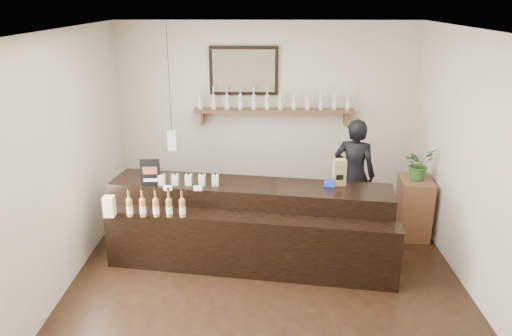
% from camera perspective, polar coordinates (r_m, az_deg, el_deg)
% --- Properties ---
extents(ground, '(5.00, 5.00, 0.00)m').
position_cam_1_polar(ground, '(5.87, 1.21, -13.12)').
color(ground, black).
rests_on(ground, ground).
extents(room_shell, '(5.00, 5.00, 5.00)m').
position_cam_1_polar(room_shell, '(5.17, 1.34, 3.07)').
color(room_shell, beige).
rests_on(room_shell, ground).
extents(back_wall_decor, '(2.66, 0.96, 1.69)m').
position_cam_1_polar(back_wall_decor, '(7.47, 0.14, 8.49)').
color(back_wall_decor, '#58311E').
rests_on(back_wall_decor, ground).
extents(counter, '(3.49, 1.41, 1.12)m').
position_cam_1_polar(counter, '(6.16, -0.79, -6.69)').
color(counter, black).
rests_on(counter, ground).
extents(promo_sign, '(0.24, 0.04, 0.33)m').
position_cam_1_polar(promo_sign, '(6.11, -12.00, -0.50)').
color(promo_sign, black).
rests_on(promo_sign, counter).
extents(paper_bag, '(0.16, 0.13, 0.32)m').
position_cam_1_polar(paper_bag, '(6.08, 9.50, -0.48)').
color(paper_bag, '#9B744B').
rests_on(paper_bag, counter).
extents(tape_dispenser, '(0.14, 0.08, 0.11)m').
position_cam_1_polar(tape_dispenser, '(6.04, 8.41, -1.72)').
color(tape_dispenser, blue).
rests_on(tape_dispenser, counter).
extents(side_cabinet, '(0.46, 0.60, 0.82)m').
position_cam_1_polar(side_cabinet, '(7.12, 17.58, -4.30)').
color(side_cabinet, '#58311E').
rests_on(side_cabinet, ground).
extents(potted_plant, '(0.50, 0.49, 0.43)m').
position_cam_1_polar(potted_plant, '(6.91, 18.09, 0.45)').
color(potted_plant, '#335E25').
rests_on(potted_plant, side_cabinet).
extents(shopkeeper, '(0.76, 0.62, 1.78)m').
position_cam_1_polar(shopkeeper, '(7.00, 11.19, 0.07)').
color(shopkeeper, black).
rests_on(shopkeeper, ground).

